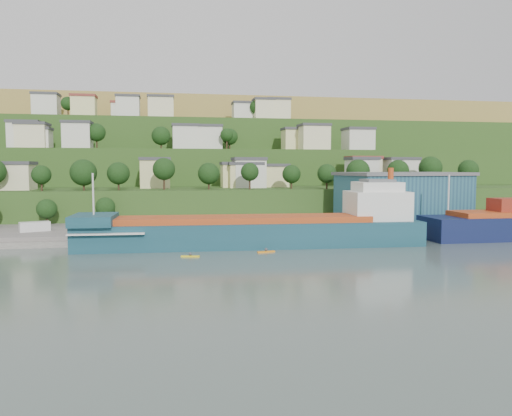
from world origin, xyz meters
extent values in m
plane|color=#4C5D57|center=(0.00, 0.00, 0.00)|extent=(500.00, 500.00, 0.00)
cube|color=slate|center=(20.00, 28.00, 0.00)|extent=(220.00, 26.00, 4.00)
cube|color=slate|center=(-55.00, 22.00, 0.00)|extent=(40.00, 18.00, 2.40)
cube|color=#284719|center=(0.00, 56.00, 0.00)|extent=(260.00, 32.00, 20.00)
cube|color=#284719|center=(0.00, 86.00, 0.00)|extent=(280.00, 32.00, 44.00)
cube|color=#284719|center=(0.00, 116.00, 0.00)|extent=(300.00, 32.00, 70.00)
cube|color=olive|center=(0.00, 190.00, 0.00)|extent=(360.00, 120.00, 96.00)
cube|color=silver|center=(-63.05, 53.88, 13.17)|extent=(7.26, 8.63, 6.34)
cube|color=#3F3F44|center=(-63.05, 53.88, 16.79)|extent=(7.86, 9.23, 0.90)
cube|color=beige|center=(-60.85, 52.26, 13.37)|extent=(8.65, 8.90, 6.73)
cube|color=#3F3F44|center=(-60.85, 52.26, 17.18)|extent=(9.25, 9.50, 0.90)
cube|color=beige|center=(-24.29, 57.67, 14.03)|extent=(8.42, 7.61, 8.06)
cube|color=#3F3F44|center=(-24.29, 57.67, 18.51)|extent=(9.02, 8.21, 0.90)
cube|color=beige|center=(-0.35, 58.74, 13.39)|extent=(8.69, 7.16, 6.78)
cube|color=#3F3F44|center=(-0.35, 58.74, 17.23)|extent=(9.29, 7.76, 0.90)
cube|color=beige|center=(2.01, 56.17, 13.34)|extent=(9.81, 7.99, 6.68)
cube|color=#3F3F44|center=(2.01, 56.17, 17.13)|extent=(10.41, 8.59, 0.90)
cube|color=silver|center=(3.16, 56.33, 14.06)|extent=(9.13, 8.86, 8.11)
cube|color=#3F3F44|center=(3.16, 56.33, 18.56)|extent=(9.73, 9.46, 0.90)
cube|color=beige|center=(11.89, 60.17, 13.13)|extent=(7.53, 7.89, 6.27)
cube|color=#3F3F44|center=(11.89, 60.17, 16.72)|extent=(8.13, 8.49, 0.90)
cube|color=silver|center=(36.98, 51.77, 14.13)|extent=(8.25, 7.28, 8.26)
cube|color=#3F3F44|center=(36.98, 51.77, 18.71)|extent=(8.85, 7.88, 0.90)
cube|color=beige|center=(41.19, 60.84, 14.37)|extent=(9.84, 7.18, 8.74)
cube|color=brown|center=(41.19, 60.84, 19.19)|extent=(10.44, 7.78, 0.90)
cube|color=silver|center=(52.91, 58.87, 14.19)|extent=(9.71, 7.98, 8.37)
cube|color=#3F3F44|center=(52.91, 58.87, 18.82)|extent=(10.31, 8.58, 0.90)
cube|color=silver|center=(-66.40, 84.22, 26.16)|extent=(9.47, 8.62, 8.31)
cube|color=#3F3F44|center=(-66.40, 84.22, 30.76)|extent=(10.07, 9.22, 0.90)
cube|color=beige|center=(-63.86, 83.22, 25.85)|extent=(9.23, 8.96, 7.70)
cube|color=#3F3F44|center=(-63.86, 83.22, 30.15)|extent=(9.83, 9.56, 0.90)
cube|color=silver|center=(-63.34, 83.78, 25.12)|extent=(9.79, 7.19, 6.24)
cube|color=#3F3F44|center=(-63.34, 83.78, 28.69)|extent=(10.39, 7.79, 0.90)
cube|color=silver|center=(-49.81, 82.71, 26.17)|extent=(8.80, 7.88, 8.34)
cube|color=#3F3F44|center=(-49.81, 82.71, 30.79)|extent=(9.40, 8.48, 0.90)
cube|color=silver|center=(-14.39, 87.54, 26.12)|extent=(8.77, 8.64, 8.24)
cube|color=#3F3F44|center=(-14.39, 87.54, 30.69)|extent=(9.37, 9.24, 0.90)
cube|color=silver|center=(-6.27, 88.89, 26.13)|extent=(9.38, 8.83, 8.25)
cube|color=#3F3F44|center=(-6.27, 88.89, 30.70)|extent=(9.98, 9.43, 0.90)
cube|color=beige|center=(25.42, 89.18, 25.85)|extent=(7.90, 7.56, 7.70)
cube|color=#3F3F44|center=(25.42, 89.18, 30.15)|extent=(8.50, 8.16, 0.90)
cube|color=beige|center=(31.00, 82.17, 26.28)|extent=(9.94, 8.44, 8.56)
cube|color=#3F3F44|center=(31.00, 82.17, 31.01)|extent=(10.54, 9.04, 0.90)
cube|color=silver|center=(47.07, 80.57, 25.67)|extent=(9.60, 8.58, 7.35)
cube|color=#3F3F44|center=(47.07, 80.57, 29.80)|extent=(10.20, 9.18, 0.90)
cube|color=silver|center=(-66.67, 116.24, 39.40)|extent=(9.34, 8.09, 8.80)
cube|color=#3F3F44|center=(-66.67, 116.24, 44.25)|extent=(9.94, 8.69, 0.90)
cube|color=beige|center=(-51.86, 110.98, 38.89)|extent=(8.84, 7.12, 7.78)
cube|color=brown|center=(-51.86, 110.98, 43.23)|extent=(9.44, 7.72, 0.90)
cube|color=silver|center=(-37.19, 117.52, 38.14)|extent=(9.95, 8.74, 6.28)
cube|color=brown|center=(-37.19, 117.52, 41.73)|extent=(10.55, 9.34, 0.90)
cube|color=silver|center=(-35.72, 115.36, 39.32)|extent=(8.93, 7.68, 8.63)
cube|color=#3F3F44|center=(-35.72, 115.36, 44.08)|extent=(9.53, 8.28, 0.90)
cube|color=beige|center=(-22.92, 111.83, 39.11)|extent=(9.80, 8.82, 8.22)
cube|color=#3F3F44|center=(-22.92, 111.83, 43.67)|extent=(10.40, 9.42, 0.90)
cube|color=silver|center=(10.70, 116.49, 38.62)|extent=(8.64, 7.31, 7.24)
cube|color=#3F3F44|center=(10.70, 116.49, 42.69)|extent=(9.24, 7.91, 0.90)
cube|color=beige|center=(18.42, 112.15, 39.12)|extent=(7.75, 7.99, 8.24)
cube|color=#3F3F44|center=(18.42, 112.15, 43.69)|extent=(8.35, 8.59, 0.90)
cube|color=beige|center=(24.51, 113.09, 39.26)|extent=(9.52, 7.75, 8.52)
cube|color=#3F3F44|center=(24.51, 113.09, 43.97)|extent=(10.12, 8.35, 0.90)
cylinder|color=#382619|center=(-52.53, 44.04, 11.41)|extent=(0.50, 0.50, 2.82)
sphere|color=black|center=(-52.53, 44.04, 14.16)|extent=(4.88, 4.88, 4.88)
cylinder|color=#382619|center=(-42.36, 44.97, 11.40)|extent=(0.50, 0.50, 2.81)
sphere|color=black|center=(-42.36, 44.97, 14.70)|extent=(6.90, 6.90, 6.90)
cylinder|color=#382619|center=(-33.59, 45.45, 11.42)|extent=(0.50, 0.50, 2.85)
sphere|color=black|center=(-33.59, 45.45, 14.48)|extent=(5.93, 5.93, 5.93)
cylinder|color=#382619|center=(-21.72, 45.61, 11.97)|extent=(0.50, 0.50, 3.95)
sphere|color=black|center=(-21.72, 45.61, 15.60)|extent=(6.00, 6.00, 6.00)
cylinder|color=#382619|center=(-9.71, 45.18, 11.38)|extent=(0.50, 0.50, 2.75)
sphere|color=black|center=(-9.71, 45.18, 14.37)|extent=(5.89, 5.89, 5.89)
cylinder|color=#382619|center=(1.39, 43.77, 11.72)|extent=(0.50, 0.50, 3.45)
sphere|color=black|center=(1.39, 43.77, 14.82)|extent=(4.99, 4.99, 4.99)
cylinder|color=#382619|center=(13.68, 45.97, 11.37)|extent=(0.50, 0.50, 2.73)
sphere|color=black|center=(13.68, 45.97, 14.16)|extent=(5.20, 5.20, 5.20)
cylinder|color=#382619|center=(22.90, 42.31, 11.44)|extent=(0.50, 0.50, 2.88)
sphere|color=black|center=(22.90, 42.31, 14.35)|extent=(5.32, 5.32, 5.32)
cylinder|color=#382619|center=(32.19, 42.62, 11.57)|extent=(0.50, 0.50, 3.14)
sphere|color=black|center=(32.19, 42.62, 14.97)|extent=(6.66, 6.66, 6.66)
cylinder|color=#382619|center=(45.62, 45.44, 11.65)|extent=(0.50, 0.50, 3.31)
sphere|color=black|center=(45.62, 45.44, 15.06)|extent=(6.35, 6.35, 6.35)
cylinder|color=#382619|center=(56.04, 45.79, 11.99)|extent=(0.50, 0.50, 3.99)
sphere|color=black|center=(56.04, 45.79, 15.87)|extent=(6.83, 6.83, 6.83)
cylinder|color=#382619|center=(67.19, 43.90, 11.85)|extent=(0.50, 0.50, 3.69)
sphere|color=black|center=(67.19, 43.90, 15.32)|extent=(5.92, 5.92, 5.92)
cylinder|color=#382619|center=(15.95, 112.27, 36.99)|extent=(0.50, 0.50, 3.97)
sphere|color=black|center=(15.95, 112.27, 40.70)|extent=(6.26, 6.26, 6.26)
cylinder|color=#382619|center=(-43.65, 81.68, 23.96)|extent=(0.50, 0.50, 3.92)
sphere|color=black|center=(-43.65, 81.68, 27.55)|extent=(5.94, 5.94, 5.94)
cylinder|color=#382619|center=(1.67, 89.80, 23.74)|extent=(0.50, 0.50, 3.49)
sphere|color=black|center=(1.67, 89.80, 27.10)|extent=(5.88, 5.88, 5.88)
cylinder|color=#382619|center=(-0.39, 81.69, 24.00)|extent=(0.50, 0.50, 4.00)
sphere|color=black|center=(-0.39, 81.69, 27.23)|extent=(4.48, 4.48, 4.48)
cylinder|color=#382619|center=(-22.74, 84.02, 23.54)|extent=(0.50, 0.50, 3.08)
sphere|color=black|center=(-22.74, 84.02, 26.83)|extent=(6.37, 6.37, 6.37)
cylinder|color=#382619|center=(48.26, 82.29, 23.37)|extent=(0.50, 0.50, 2.74)
sphere|color=black|center=(48.26, 82.29, 26.27)|extent=(5.58, 5.58, 5.58)
cylinder|color=#382619|center=(51.90, 84.89, 23.72)|extent=(0.50, 0.50, 3.44)
sphere|color=black|center=(51.90, 84.89, 27.08)|extent=(5.96, 5.96, 5.96)
cylinder|color=#382619|center=(-57.80, 111.16, 36.94)|extent=(0.50, 0.50, 3.89)
sphere|color=black|center=(-57.80, 111.16, 40.31)|extent=(5.18, 5.18, 5.18)
cube|color=#123A46|center=(-4.01, 8.40, 1.50)|extent=(70.21, 14.04, 6.98)
cube|color=#AE4017|center=(-6.00, 8.40, 5.58)|extent=(52.20, 11.25, 1.20)
cube|color=#123A46|center=(-34.92, 8.40, 5.98)|extent=(8.45, 11.31, 1.99)
cube|color=silver|center=(22.91, 8.40, 7.98)|extent=(12.39, 10.49, 5.98)
cube|color=silver|center=(22.91, 8.40, 11.97)|extent=(9.32, 8.37, 1.99)
cube|color=#595B5E|center=(22.91, 8.40, 13.26)|extent=(6.24, 6.24, 0.60)
cylinder|color=#AE4017|center=(25.90, 8.40, 14.46)|extent=(1.25, 1.25, 2.99)
cylinder|color=silver|center=(-34.92, 8.40, 10.97)|extent=(0.37, 0.37, 7.98)
cube|color=silver|center=(-31.93, 8.40, 3.79)|extent=(14.44, 11.87, 0.25)
cylinder|color=silver|center=(39.87, 9.02, 10.56)|extent=(0.36, 0.36, 7.78)
cube|color=navy|center=(38.35, 27.82, 8.00)|extent=(31.81, 21.22, 12.00)
cube|color=#595B5E|center=(38.35, 27.82, 14.40)|extent=(32.92, 22.33, 0.80)
cube|color=silver|center=(-49.77, 24.82, 2.65)|extent=(6.72, 4.72, 2.89)
cube|color=silver|center=(-44.21, 19.65, 1.59)|extent=(4.21, 2.81, 0.79)
cube|color=orange|center=(-2.68, 0.45, 0.13)|extent=(3.50, 1.28, 0.26)
sphere|color=#3F3F44|center=(-2.68, 0.45, 0.56)|extent=(0.60, 0.60, 0.60)
cube|color=yellow|center=(-17.03, -1.90, 0.13)|extent=(3.39, 1.31, 0.25)
sphere|color=#3F3F44|center=(-17.03, -1.90, 0.54)|extent=(0.58, 0.58, 0.58)
camera|label=1|loc=(-20.96, -90.99, 16.04)|focal=35.00mm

